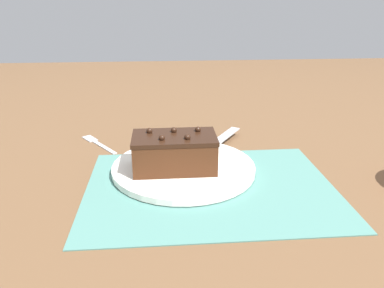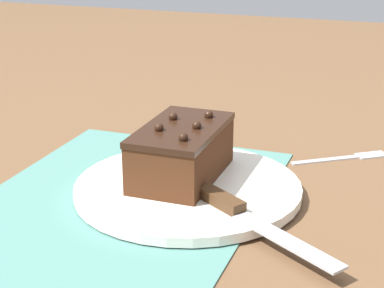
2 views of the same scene
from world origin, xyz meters
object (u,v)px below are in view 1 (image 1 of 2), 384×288
at_px(cake_plate, 184,167).
at_px(serving_knife, 211,145).
at_px(chocolate_cake, 175,152).
at_px(dessert_fork, 97,142).

xyz_separation_m(cake_plate, serving_knife, (0.07, 0.09, 0.01)).
bearing_deg(cake_plate, chocolate_cake, -140.24).
bearing_deg(chocolate_cake, cake_plate, 39.76).
height_order(chocolate_cake, dessert_fork, chocolate_cake).
bearing_deg(cake_plate, dessert_fork, 138.70).
relative_size(chocolate_cake, serving_knife, 0.83).
relative_size(cake_plate, chocolate_cake, 1.78).
bearing_deg(serving_knife, dessert_fork, -164.75).
distance_m(serving_knife, dessert_fork, 0.28).
xyz_separation_m(cake_plate, dessert_fork, (-0.20, 0.18, -0.01)).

